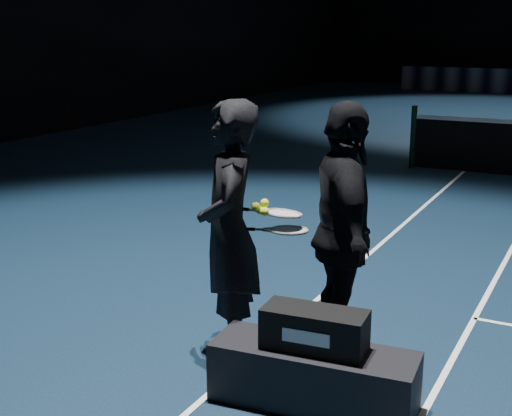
{
  "coord_description": "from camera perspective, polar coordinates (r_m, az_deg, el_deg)",
  "views": [
    {
      "loc": [
        -3.18,
        -12.36,
        2.47
      ],
      "look_at": [
        -5.53,
        -7.77,
        1.14
      ],
      "focal_mm": 50.0,
      "sensor_mm": 36.0,
      "label": 1
    }
  ],
  "objects": [
    {
      "name": "tennis_balls",
      "position": [
        5.24,
        0.57,
        -0.03
      ],
      "size": [
        0.12,
        0.1,
        0.12
      ],
      "primitive_type": null,
      "color": "yellow",
      "rests_on": "racket_upper"
    },
    {
      "name": "net_post_left",
      "position": [
        12.92,
        12.46,
        5.57
      ],
      "size": [
        0.1,
        0.1,
        1.1
      ],
      "primitive_type": "cylinder",
      "color": "black",
      "rests_on": "floor"
    },
    {
      "name": "racket_upper",
      "position": [
        5.28,
        2.17,
        -0.43
      ],
      "size": [
        0.71,
        0.49,
        0.1
      ],
      "primitive_type": null,
      "rotation": [
        0.0,
        0.1,
        0.45
      ],
      "color": "black",
      "rests_on": "player_b"
    },
    {
      "name": "bag_signature",
      "position": [
        4.6,
        3.99,
        -10.32
      ],
      "size": [
        0.32,
        0.03,
        0.09
      ],
      "primitive_type": "cube",
      "rotation": [
        0.0,
        0.0,
        0.08
      ],
      "color": "white",
      "rests_on": "racket_bag"
    },
    {
      "name": "racket_lower",
      "position": [
        5.27,
        2.68,
        -1.78
      ],
      "size": [
        0.71,
        0.46,
        0.03
      ],
      "primitive_type": null,
      "rotation": [
        0.0,
        0.0,
        0.38
      ],
      "color": "black",
      "rests_on": "player_a"
    },
    {
      "name": "player_b",
      "position": [
        5.27,
        7.03,
        -2.08
      ],
      "size": [
        1.01,
        1.23,
        1.96
      ],
      "primitive_type": "imported",
      "rotation": [
        0.0,
        0.0,
        2.13
      ],
      "color": "black",
      "rests_on": "floor"
    },
    {
      "name": "player_a",
      "position": [
        5.31,
        -2.18,
        -1.86
      ],
      "size": [
        0.75,
        0.85,
        1.96
      ],
      "primitive_type": "imported",
      "rotation": [
        0.0,
        0.0,
        -1.08
      ],
      "color": "black",
      "rests_on": "floor"
    },
    {
      "name": "racket_bag",
      "position": [
        4.73,
        4.71,
        -9.65
      ],
      "size": [
        0.7,
        0.35,
        0.27
      ],
      "primitive_type": "cube",
      "rotation": [
        0.0,
        0.0,
        0.08
      ],
      "color": "black",
      "rests_on": "player_bench"
    },
    {
      "name": "player_bench",
      "position": [
        4.87,
        4.62,
        -13.29
      ],
      "size": [
        1.39,
        0.57,
        0.41
      ],
      "primitive_type": "cube",
      "rotation": [
        0.0,
        0.0,
        0.08
      ],
      "color": "black",
      "rests_on": "floor"
    }
  ]
}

